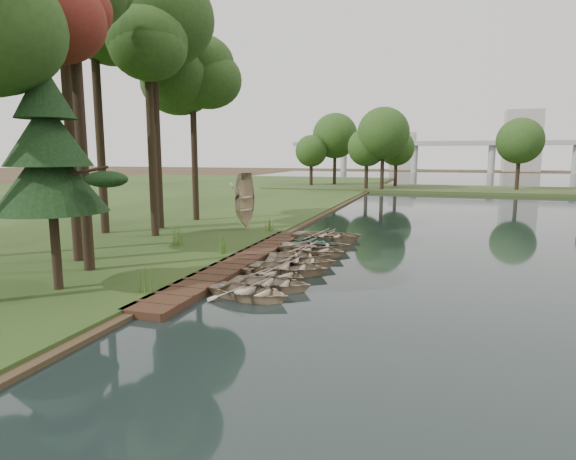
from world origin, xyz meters
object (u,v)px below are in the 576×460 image
(rowboat_0, at_px, (250,290))
(pine_tree, at_px, (48,153))
(rowboat_1, at_px, (271,281))
(boardwalk, at_px, (241,262))
(stored_rowboat, at_px, (246,223))
(rowboat_2, at_px, (275,272))

(rowboat_0, distance_m, pine_tree, 8.37)
(rowboat_1, bearing_deg, boardwalk, 37.40)
(stored_rowboat, bearing_deg, rowboat_2, -136.25)
(rowboat_0, height_order, pine_tree, pine_tree)
(rowboat_2, bearing_deg, stored_rowboat, 50.39)
(stored_rowboat, bearing_deg, rowboat_0, -141.42)
(rowboat_0, height_order, rowboat_1, rowboat_1)
(rowboat_2, relative_size, pine_tree, 0.38)
(rowboat_0, relative_size, pine_tree, 0.39)
(boardwalk, distance_m, rowboat_2, 3.24)
(boardwalk, bearing_deg, pine_tree, -122.64)
(boardwalk, xyz_separation_m, rowboat_1, (2.76, -3.63, 0.22))
(stored_rowboat, bearing_deg, pine_tree, -168.60)
(rowboat_1, bearing_deg, rowboat_2, 14.27)
(rowboat_0, distance_m, stored_rowboat, 14.29)
(rowboat_1, distance_m, stored_rowboat, 13.27)
(rowboat_0, bearing_deg, pine_tree, 116.93)
(rowboat_1, bearing_deg, stored_rowboat, 26.70)
(rowboat_1, height_order, stored_rowboat, stored_rowboat)
(boardwalk, distance_m, stored_rowboat, 8.83)
(rowboat_0, xyz_separation_m, rowboat_2, (-0.01, 2.76, -0.01))
(boardwalk, distance_m, rowboat_0, 5.49)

